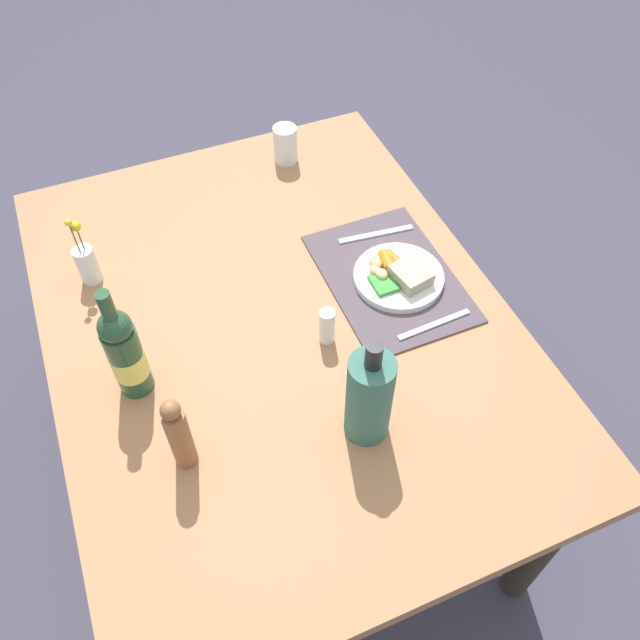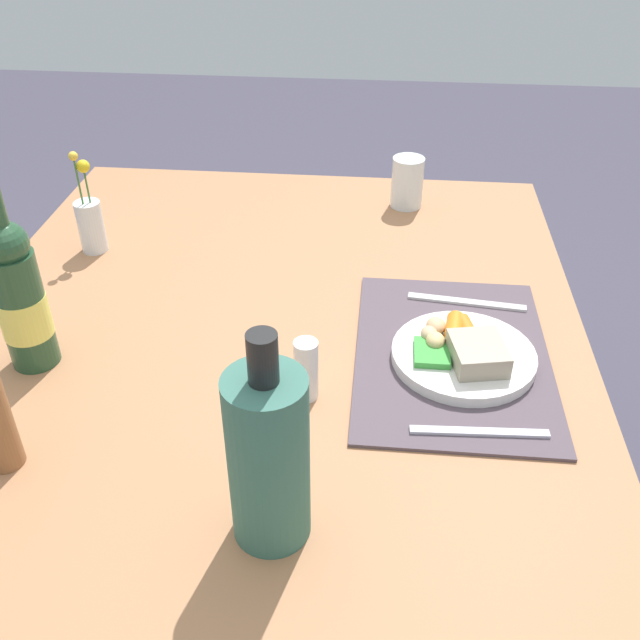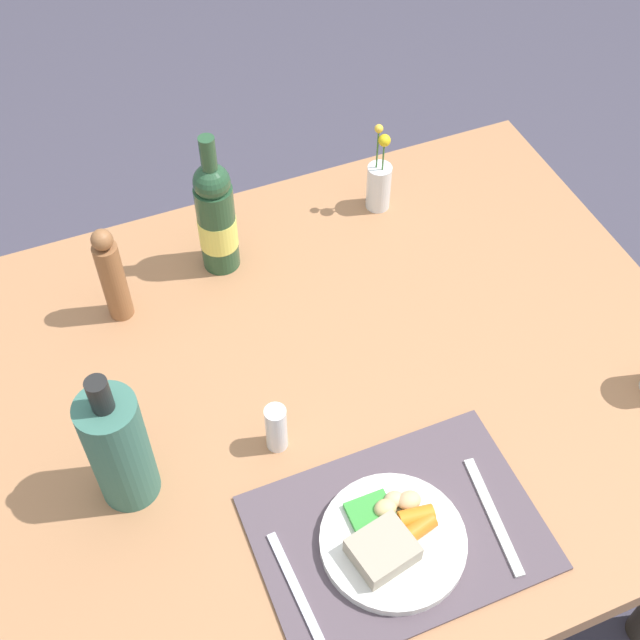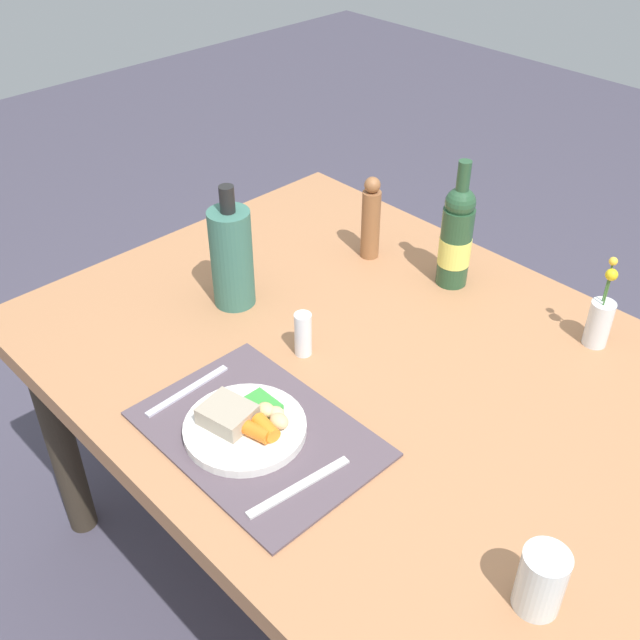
# 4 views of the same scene
# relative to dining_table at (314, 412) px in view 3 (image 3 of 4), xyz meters

# --- Properties ---
(ground_plane) EXTENTS (8.00, 8.00, 0.00)m
(ground_plane) POSITION_rel_dining_table_xyz_m (0.00, 0.00, -0.64)
(ground_plane) COLOR #423E4E
(dining_table) EXTENTS (1.44, 1.09, 0.72)m
(dining_table) POSITION_rel_dining_table_xyz_m (0.00, 0.00, 0.00)
(dining_table) COLOR #A8714A
(dining_table) RESTS_ON ground_plane
(placemat) EXTENTS (0.45, 0.31, 0.01)m
(placemat) POSITION_rel_dining_table_xyz_m (0.02, -0.31, 0.09)
(placemat) COLOR #52444D
(placemat) RESTS_ON dining_table
(dinner_plate) EXTENTS (0.23, 0.23, 0.05)m
(dinner_plate) POSITION_rel_dining_table_xyz_m (-0.00, -0.33, 0.11)
(dinner_plate) COLOR silver
(dinner_plate) RESTS_ON placemat
(fork) EXTENTS (0.02, 0.20, 0.00)m
(fork) POSITION_rel_dining_table_xyz_m (-0.17, -0.34, 0.09)
(fork) COLOR silver
(fork) RESTS_ON placemat
(knife) EXTENTS (0.04, 0.21, 0.00)m
(knife) POSITION_rel_dining_table_xyz_m (0.17, -0.35, 0.09)
(knife) COLOR silver
(knife) RESTS_ON placemat
(flower_vase) EXTENTS (0.05, 0.05, 0.21)m
(flower_vase) POSITION_rel_dining_table_xyz_m (0.31, 0.39, 0.15)
(flower_vase) COLOR silver
(flower_vase) RESTS_ON dining_table
(cooler_bottle) EXTENTS (0.10, 0.10, 0.29)m
(cooler_bottle) POSITION_rel_dining_table_xyz_m (-0.35, -0.07, 0.21)
(cooler_bottle) COLOR #386A5B
(cooler_bottle) RESTS_ON dining_table
(salt_shaker) EXTENTS (0.04, 0.04, 0.10)m
(salt_shaker) POSITION_rel_dining_table_xyz_m (-0.10, -0.09, 0.13)
(salt_shaker) COLOR white
(salt_shaker) RESTS_ON dining_table
(wine_bottle) EXTENTS (0.08, 0.08, 0.31)m
(wine_bottle) POSITION_rel_dining_table_xyz_m (-0.06, 0.36, 0.21)
(wine_bottle) COLOR #264C2F
(wine_bottle) RESTS_ON dining_table
(pepper_mill) EXTENTS (0.05, 0.05, 0.22)m
(pepper_mill) POSITION_rel_dining_table_xyz_m (-0.28, 0.30, 0.19)
(pepper_mill) COLOR #905C37
(pepper_mill) RESTS_ON dining_table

